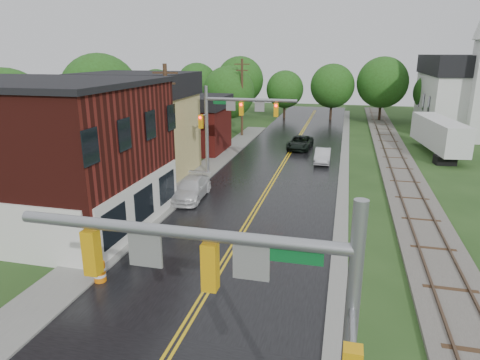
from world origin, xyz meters
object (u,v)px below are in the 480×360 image
at_px(sedan_silver, 323,156).
at_px(construction_barrel, 100,272).
at_px(traffic_signal_near, 246,294).
at_px(tree_left_c, 173,100).
at_px(tree_left_a, 8,115).
at_px(brick_building, 29,152).
at_px(pickup_white, 191,189).
at_px(traffic_signal_far, 232,115).
at_px(utility_pole_b, 168,127).
at_px(suv_dark, 300,143).
at_px(tree_left_b, 101,95).
at_px(tree_left_e, 229,94).
at_px(church, 471,85).
at_px(semi_trailer, 439,134).
at_px(utility_pole_c, 242,96).

distance_m(sedan_silver, construction_barrel, 25.23).
xyz_separation_m(traffic_signal_near, tree_left_c, (-17.32, 37.90, -0.46)).
bearing_deg(tree_left_a, brick_building, -43.13).
bearing_deg(traffic_signal_near, brick_building, 140.83).
xyz_separation_m(traffic_signal_near, pickup_white, (-8.27, 18.85, -4.27)).
distance_m(traffic_signal_near, sedan_silver, 31.46).
height_order(brick_building, pickup_white, brick_building).
bearing_deg(traffic_signal_far, sedan_silver, 41.81).
bearing_deg(utility_pole_b, suv_dark, 65.11).
bearing_deg(suv_dark, utility_pole_b, -111.14).
bearing_deg(sedan_silver, construction_barrel, -109.68).
distance_m(sedan_silver, pickup_white, 14.81).
distance_m(tree_left_b, suv_dark, 20.38).
distance_m(brick_building, pickup_white, 10.26).
relative_size(traffic_signal_near, tree_left_e, 0.90).
relative_size(church, utility_pole_b, 2.22).
height_order(tree_left_c, sedan_silver, tree_left_c).
bearing_deg(tree_left_b, traffic_signal_near, -54.51).
bearing_deg(tree_left_c, brick_building, -86.86).
bearing_deg(pickup_white, traffic_signal_far, 75.18).
distance_m(tree_left_e, suv_dark, 12.91).
xyz_separation_m(brick_building, tree_left_a, (-7.36, 6.90, 0.96)).
distance_m(tree_left_a, tree_left_b, 10.22).
relative_size(tree_left_c, suv_dark, 1.58).
bearing_deg(construction_barrel, utility_pole_b, 98.86).
xyz_separation_m(tree_left_c, tree_left_e, (5.00, 6.00, 0.30)).
bearing_deg(church, utility_pole_b, -130.18).
bearing_deg(utility_pole_b, traffic_signal_far, 56.32).
relative_size(tree_left_b, tree_left_e, 1.19).
bearing_deg(church, pickup_white, -127.02).
xyz_separation_m(tree_left_a, tree_left_e, (11.00, 24.00, -0.30)).
height_order(tree_left_b, tree_left_c, tree_left_b).
height_order(church, tree_left_c, church).
relative_size(traffic_signal_near, pickup_white, 1.53).
xyz_separation_m(traffic_signal_near, tree_left_e, (-12.32, 43.90, -0.16)).
xyz_separation_m(brick_building, utility_pole_b, (5.68, 7.00, 0.57)).
xyz_separation_m(sedan_silver, construction_barrel, (-8.25, -23.85, -0.18)).
bearing_deg(tree_left_a, pickup_white, -3.99).
bearing_deg(sedan_silver, semi_trailer, 28.41).
bearing_deg(tree_left_a, utility_pole_b, 0.45).
bearing_deg(church, tree_left_a, -141.37).
bearing_deg(tree_left_e, semi_trailer, -16.39).
bearing_deg(utility_pole_c, brick_building, -101.09).
bearing_deg(traffic_signal_far, church, 48.73).
xyz_separation_m(church, pickup_white, (-24.80, -32.89, -5.14)).
xyz_separation_m(traffic_signal_far, suv_dark, (4.27, 11.39, -4.30)).
distance_m(utility_pole_b, pickup_white, 4.64).
bearing_deg(church, utility_pole_c, -160.03).
xyz_separation_m(brick_building, tree_left_e, (3.64, 30.90, 0.66)).
xyz_separation_m(traffic_signal_near, utility_pole_b, (-10.27, 20.00, -0.25)).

